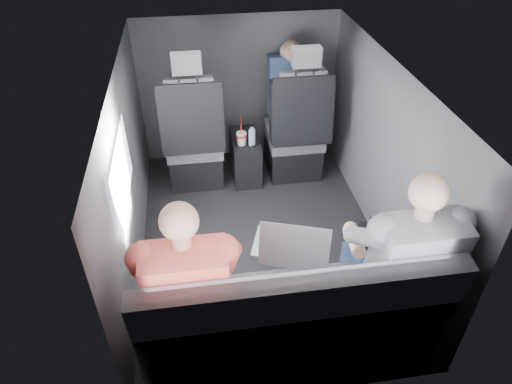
{
  "coord_description": "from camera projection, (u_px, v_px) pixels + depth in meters",
  "views": [
    {
      "loc": [
        -0.43,
        -2.62,
        2.43
      ],
      "look_at": [
        -0.04,
        -0.05,
        0.49
      ],
      "focal_mm": 32.0,
      "sensor_mm": 36.0,
      "label": 1
    }
  ],
  "objects": [
    {
      "name": "laptop_black",
      "position": [
        386.0,
        240.0,
        2.64
      ],
      "size": [
        0.38,
        0.42,
        0.23
      ],
      "color": "black",
      "rests_on": "passenger_rear_right"
    },
    {
      "name": "passenger_rear_right",
      "position": [
        399.0,
        258.0,
        2.5
      ],
      "size": [
        0.53,
        0.64,
        1.26
      ],
      "color": "navy",
      "rests_on": "rear_bench"
    },
    {
      "name": "passenger_front_right",
      "position": [
        289.0,
        88.0,
        4.05
      ],
      "size": [
        0.38,
        0.38,
        0.74
      ],
      "color": "navy",
      "rests_on": "front_seat_right"
    },
    {
      "name": "front_seat_right",
      "position": [
        296.0,
        136.0,
        4.06
      ],
      "size": [
        0.52,
        0.58,
        1.26
      ],
      "color": "black",
      "rests_on": "floor"
    },
    {
      "name": "panel_back",
      "position": [
        304.0,
        317.0,
        2.14
      ],
      "size": [
        1.8,
        0.02,
        1.35
      ],
      "primitive_type": "cube",
      "color": "#56565B",
      "rests_on": "floor"
    },
    {
      "name": "panel_right",
      "position": [
        384.0,
        156.0,
        3.28
      ],
      "size": [
        0.02,
        2.6,
        1.35
      ],
      "primitive_type": "cube",
      "color": "#56565B",
      "rests_on": "floor"
    },
    {
      "name": "panel_left",
      "position": [
        129.0,
        177.0,
        3.07
      ],
      "size": [
        0.02,
        2.6,
        1.35
      ],
      "primitive_type": "cube",
      "color": "#56565B",
      "rests_on": "floor"
    },
    {
      "name": "front_seat_left",
      "position": [
        194.0,
        144.0,
        3.95
      ],
      "size": [
        0.52,
        0.58,
        1.26
      ],
      "color": "black",
      "rests_on": "floor"
    },
    {
      "name": "laptop_white",
      "position": [
        181.0,
        264.0,
        2.48
      ],
      "size": [
        0.36,
        0.34,
        0.27
      ],
      "color": "white",
      "rests_on": "passenger_rear_left"
    },
    {
      "name": "center_console",
      "position": [
        245.0,
        157.0,
        4.15
      ],
      "size": [
        0.24,
        0.48,
        0.41
      ],
      "color": "black",
      "rests_on": "floor"
    },
    {
      "name": "water_bottle",
      "position": [
        252.0,
        137.0,
        3.89
      ],
      "size": [
        0.06,
        0.06,
        0.17
      ],
      "color": "#A4C0DE",
      "rests_on": "center_console"
    },
    {
      "name": "passenger_rear_left",
      "position": [
        189.0,
        283.0,
        2.37
      ],
      "size": [
        0.51,
        0.62,
        1.23
      ],
      "color": "#313136",
      "rests_on": "rear_bench"
    },
    {
      "name": "laptop_silver",
      "position": [
        289.0,
        245.0,
        2.59
      ],
      "size": [
        0.45,
        0.45,
        0.27
      ],
      "color": "#ACACB1",
      "rests_on": "rear_bench"
    },
    {
      "name": "rear_bench",
      "position": [
        290.0,
        324.0,
        2.55
      ],
      "size": [
        1.6,
        0.57,
        0.92
      ],
      "color": "#59595E",
      "rests_on": "floor"
    },
    {
      "name": "seatbelt",
      "position": [
        303.0,
        103.0,
        3.68
      ],
      "size": [
        0.35,
        0.11,
        0.59
      ],
      "primitive_type": "cube",
      "rotation": [
        -0.14,
        0.49,
        0.0
      ],
      "color": "black",
      "rests_on": "front_seat_right"
    },
    {
      "name": "soda_cup",
      "position": [
        241.0,
        138.0,
        3.89
      ],
      "size": [
        0.09,
        0.09,
        0.27
      ],
      "color": "white",
      "rests_on": "center_console"
    },
    {
      "name": "floor",
      "position": [
        260.0,
        238.0,
        3.58
      ],
      "size": [
        2.6,
        2.6,
        0.0
      ],
      "primitive_type": "plane",
      "color": "black",
      "rests_on": "ground"
    },
    {
      "name": "ceiling",
      "position": [
        261.0,
        74.0,
        2.77
      ],
      "size": [
        2.6,
        2.6,
        0.0
      ],
      "primitive_type": "plane",
      "rotation": [
        3.14,
        0.0,
        0.0
      ],
      "color": "#B2B2AD",
      "rests_on": "panel_back"
    },
    {
      "name": "side_window",
      "position": [
        122.0,
        174.0,
        2.7
      ],
      "size": [
        0.02,
        0.75,
        0.42
      ],
      "primitive_type": "cube",
      "color": "white",
      "rests_on": "panel_left"
    },
    {
      "name": "panel_front",
      "position": [
        239.0,
        89.0,
        4.2
      ],
      "size": [
        1.8,
        0.02,
        1.35
      ],
      "primitive_type": "cube",
      "color": "#56565B",
      "rests_on": "floor"
    }
  ]
}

